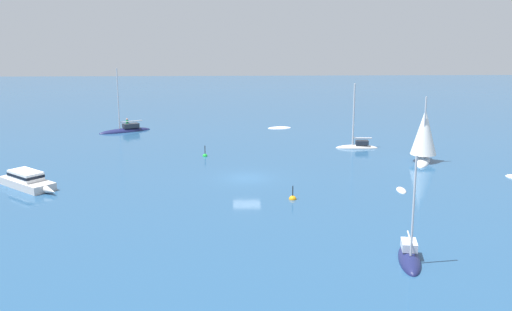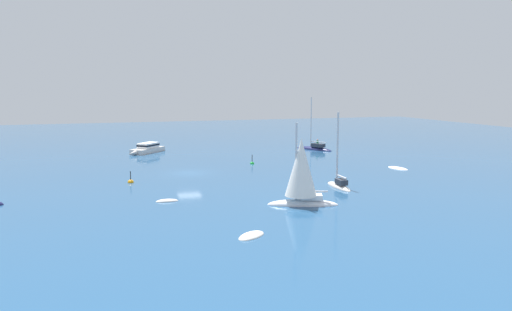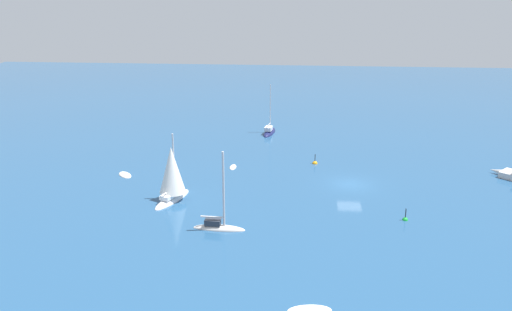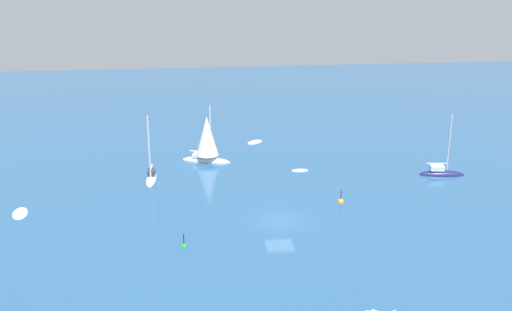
{
  "view_description": "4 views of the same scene",
  "coord_description": "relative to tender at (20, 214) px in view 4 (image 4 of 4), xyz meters",
  "views": [
    {
      "loc": [
        56.27,
        -0.77,
        15.63
      ],
      "look_at": [
        -3.99,
        0.96,
        1.15
      ],
      "focal_mm": 45.08,
      "sensor_mm": 36.0,
      "label": 1
    },
    {
      "loc": [
        10.28,
        54.39,
        9.48
      ],
      "look_at": [
        -6.03,
        5.17,
        2.36
      ],
      "focal_mm": 35.59,
      "sensor_mm": 36.0,
      "label": 2
    },
    {
      "loc": [
        -54.77,
        5.37,
        20.75
      ],
      "look_at": [
        0.12,
        10.04,
        2.89
      ],
      "focal_mm": 38.48,
      "sensor_mm": 36.0,
      "label": 3
    },
    {
      "loc": [
        -8.34,
        -49.42,
        22.29
      ],
      "look_at": [
        -0.64,
        12.4,
        2.2
      ],
      "focal_mm": 42.59,
      "sensor_mm": 36.0,
      "label": 4
    }
  ],
  "objects": [
    {
      "name": "channel_buoy",
      "position": [
        30.14,
        -0.87,
        0.02
      ],
      "size": [
        0.62,
        0.62,
        1.45
      ],
      "color": "orange",
      "rests_on": "ground"
    },
    {
      "name": "ground_plane",
      "position": [
        23.59,
        -4.51,
        0.0
      ],
      "size": [
        165.4,
        165.4,
        0.0
      ],
      "primitive_type": "plane",
      "color": "navy"
    },
    {
      "name": "mooring_buoy",
      "position": [
        14.96,
        -8.71,
        0.03
      ],
      "size": [
        0.51,
        0.51,
        1.37
      ],
      "color": "green",
      "rests_on": "ground"
    },
    {
      "name": "tender",
      "position": [
        0.0,
        0.0,
        0.0
      ],
      "size": [
        1.77,
        3.12,
        0.34
      ],
      "rotation": [
        0.0,
        0.0,
        1.73
      ],
      "color": "white",
      "rests_on": "ground"
    },
    {
      "name": "ketch",
      "position": [
        11.67,
        7.77,
        0.29
      ],
      "size": [
        1.28,
        4.63,
        7.47
      ],
      "rotation": [
        0.0,
        0.0,
        4.66
      ],
      "color": "silver",
      "rests_on": "ground"
    },
    {
      "name": "sailboat_1",
      "position": [
        42.98,
        5.3,
        0.13
      ],
      "size": [
        5.02,
        2.07,
        7.37
      ],
      "rotation": [
        0.0,
        0.0,
        6.13
      ],
      "color": "#191E4C",
      "rests_on": "ground"
    },
    {
      "name": "tender_1",
      "position": [
        24.33,
        20.14,
        0.0
      ],
      "size": [
        2.54,
        2.34,
        0.49
      ],
      "rotation": [
        0.0,
        0.0,
        3.8
      ],
      "color": "silver",
      "rests_on": "ground"
    },
    {
      "name": "sailboat_2",
      "position": [
        17.9,
        13.24,
        2.43
      ],
      "size": [
        5.84,
        3.31,
        7.08
      ],
      "rotation": [
        0.0,
        0.0,
        5.94
      ],
      "color": "white",
      "rests_on": "ground"
    },
    {
      "name": "rib",
      "position": [
        27.96,
        8.56,
        0.0
      ],
      "size": [
        1.88,
        0.81,
        0.41
      ],
      "rotation": [
        0.0,
        0.0,
        6.26
      ],
      "color": "silver",
      "rests_on": "ground"
    }
  ]
}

